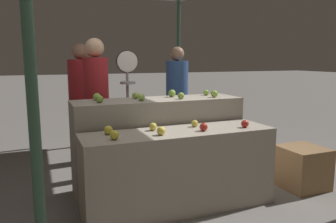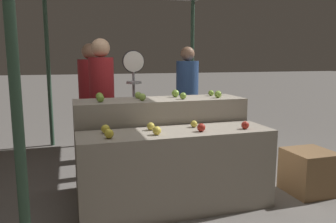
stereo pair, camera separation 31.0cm
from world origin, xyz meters
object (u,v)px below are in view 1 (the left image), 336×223
object	(u,v)px
person_vendor_at_scale	(96,97)
person_customer_left	(177,92)
person_customer_right	(82,95)
wooden_crate_side	(302,167)
produce_scale	(128,84)

from	to	relation	value
person_vendor_at_scale	person_customer_left	world-z (taller)	person_vendor_at_scale
person_vendor_at_scale	person_customer_left	xyz separation A→B (m)	(1.44, 0.77, -0.06)
person_customer_left	person_customer_right	size ratio (longest dim) A/B	0.98
person_customer_right	wooden_crate_side	size ratio (longest dim) A/B	3.54
produce_scale	person_vendor_at_scale	bearing A→B (deg)	-168.86
person_vendor_at_scale	person_customer_right	xyz separation A→B (m)	(-0.08, 0.72, -0.04)
produce_scale	wooden_crate_side	size ratio (longest dim) A/B	3.32
wooden_crate_side	person_customer_right	bearing A→B (deg)	139.26
person_customer_right	produce_scale	bearing A→B (deg)	101.93
person_customer_left	produce_scale	bearing A→B (deg)	9.31
produce_scale	person_customer_left	distance (m)	1.24
person_customer_left	wooden_crate_side	bearing A→B (deg)	85.98
person_vendor_at_scale	wooden_crate_side	bearing A→B (deg)	152.16
person_vendor_at_scale	wooden_crate_side	world-z (taller)	person_vendor_at_scale
person_customer_left	wooden_crate_side	distance (m)	2.27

